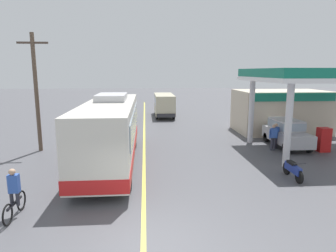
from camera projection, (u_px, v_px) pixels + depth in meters
name	position (u px, v px, depth m)	size (l,w,h in m)	color
ground	(144.00, 124.00, 28.40)	(120.00, 120.00, 0.00)	#4C4C51
lane_divider_stripe	(144.00, 135.00, 23.49)	(0.16, 50.00, 0.01)	#D8CC4C
coach_bus_main	(111.00, 132.00, 16.01)	(2.60, 11.04, 3.69)	silver
gas_station_roadside	(293.00, 103.00, 22.26)	(9.10, 11.95, 5.10)	#147259
car_at_pump	(286.00, 132.00, 19.67)	(1.70, 4.20, 1.82)	#B2B2B7
minibus_opposing_lane	(164.00, 103.00, 32.77)	(2.04, 6.13, 2.44)	#BFB799
cyclist_on_shoulder	(14.00, 195.00, 10.13)	(0.34, 1.82, 1.72)	black
motorcycle_parked_forecourt	(293.00, 169.00, 13.83)	(0.55, 1.80, 0.92)	black
pedestrian_near_pump	(276.00, 135.00, 19.13)	(0.55, 0.22, 1.66)	#33333F
pedestrian_by_shop	(273.00, 136.00, 18.71)	(0.55, 0.22, 1.66)	#33333F
utility_pole_roadside	(36.00, 91.00, 18.14)	(1.80, 0.24, 7.21)	brown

